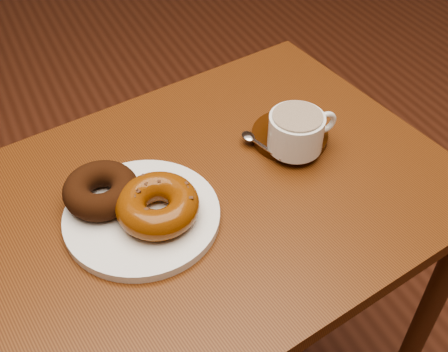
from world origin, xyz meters
name	(u,v)px	position (x,y,z in m)	size (l,w,h in m)	color
ground	(180,303)	(0.00, 0.00, 0.00)	(6.00, 6.00, 0.00)	brown
cafe_table	(214,235)	(-0.02, -0.29, 0.62)	(0.86, 0.69, 0.74)	#613214
donut_plate	(142,216)	(-0.15, -0.30, 0.74)	(0.24, 0.24, 0.01)	white
donut_cinnamon	(101,190)	(-0.19, -0.24, 0.77)	(0.12, 0.12, 0.04)	#32170A
donut_caramel	(158,205)	(-0.12, -0.31, 0.77)	(0.16, 0.16, 0.05)	brown
saucer	(290,136)	(0.16, -0.23, 0.74)	(0.14, 0.14, 0.01)	#321606
coffee_cup	(297,131)	(0.15, -0.27, 0.78)	(0.13, 0.09, 0.07)	white
teaspoon	(252,139)	(0.09, -0.22, 0.75)	(0.04, 0.10, 0.01)	silver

